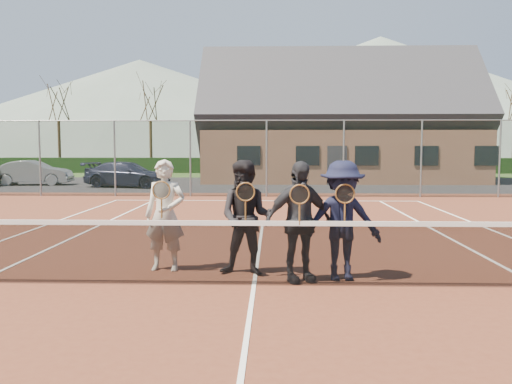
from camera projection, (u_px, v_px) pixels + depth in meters
ground at (268, 185)px, 27.77m from camera, size 220.00×220.00×0.00m
court_surface at (254, 286)px, 7.85m from camera, size 30.00×30.00×0.02m
tarmac_carpark at (191, 185)px, 27.90m from camera, size 40.00×12.00×0.01m
hedge_row at (270, 165)px, 39.67m from camera, size 40.00×1.20×1.10m
hill_west at (141, 108)px, 102.48m from camera, size 110.00×110.00×18.00m
hill_centre at (380, 97)px, 100.83m from camera, size 120.00×120.00×22.00m
car_b at (33, 173)px, 27.57m from camera, size 3.91×1.72×1.25m
car_c at (128, 175)px, 26.14m from camera, size 4.51×2.59×1.23m
court_markings at (254, 285)px, 7.85m from camera, size 11.03×23.83×0.01m
tennis_net at (254, 250)px, 7.81m from camera, size 11.68×0.08×1.10m
perimeter_fence at (267, 158)px, 21.16m from camera, size 30.07×0.07×3.02m
clubhouse at (338, 111)px, 31.27m from camera, size 15.60×8.20×7.70m
tree_a at (58, 95)px, 40.73m from camera, size 3.20×3.20×7.77m
tree_b at (150, 95)px, 40.50m from camera, size 3.20×3.20×7.77m
tree_c at (297, 94)px, 40.14m from camera, size 3.20×3.20×7.77m
tree_d at (433, 94)px, 39.81m from camera, size 3.20×3.20×7.77m
player_a at (165, 215)px, 8.73m from camera, size 0.69×0.53×1.80m
player_b at (247, 218)px, 8.43m from camera, size 0.97×0.82×1.80m
player_c at (299, 221)px, 8.02m from camera, size 1.14×0.81×1.80m
player_d at (342, 221)px, 8.12m from camera, size 1.20×0.73×1.80m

